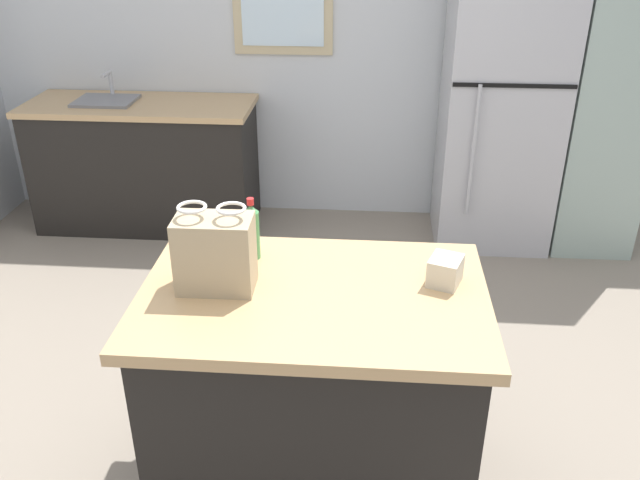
{
  "coord_description": "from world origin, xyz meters",
  "views": [
    {
      "loc": [
        0.12,
        -2.29,
        2.14
      ],
      "look_at": [
        -0.06,
        -0.02,
        0.97
      ],
      "focal_mm": 37.44,
      "sensor_mm": 36.0,
      "label": 1
    }
  ],
  "objects_px": {
    "kitchen_island": "(314,395)",
    "small_box": "(445,271)",
    "tall_cabinet": "(606,98)",
    "bottle": "(252,231)",
    "shopping_bag": "(215,253)",
    "refrigerator": "(501,107)"
  },
  "relations": [
    {
      "from": "kitchen_island",
      "to": "small_box",
      "type": "height_order",
      "value": "small_box"
    },
    {
      "from": "tall_cabinet",
      "to": "bottle",
      "type": "xyz_separation_m",
      "value": [
        -1.92,
        -2.13,
        0.03
      ]
    },
    {
      "from": "tall_cabinet",
      "to": "bottle",
      "type": "bearing_deg",
      "value": -132.1
    },
    {
      "from": "kitchen_island",
      "to": "shopping_bag",
      "type": "distance_m",
      "value": 0.68
    },
    {
      "from": "small_box",
      "to": "shopping_bag",
      "type": "bearing_deg",
      "value": -173.58
    },
    {
      "from": "kitchen_island",
      "to": "refrigerator",
      "type": "distance_m",
      "value": 2.62
    },
    {
      "from": "kitchen_island",
      "to": "bottle",
      "type": "relative_size",
      "value": 4.98
    },
    {
      "from": "kitchen_island",
      "to": "bottle",
      "type": "height_order",
      "value": "bottle"
    },
    {
      "from": "refrigerator",
      "to": "tall_cabinet",
      "type": "height_order",
      "value": "tall_cabinet"
    },
    {
      "from": "tall_cabinet",
      "to": "bottle",
      "type": "height_order",
      "value": "tall_cabinet"
    },
    {
      "from": "shopping_bag",
      "to": "kitchen_island",
      "type": "bearing_deg",
      "value": -1.07
    },
    {
      "from": "refrigerator",
      "to": "shopping_bag",
      "type": "height_order",
      "value": "refrigerator"
    },
    {
      "from": "tall_cabinet",
      "to": "small_box",
      "type": "distance_m",
      "value": 2.57
    },
    {
      "from": "shopping_bag",
      "to": "small_box",
      "type": "distance_m",
      "value": 0.81
    },
    {
      "from": "kitchen_island",
      "to": "refrigerator",
      "type": "relative_size",
      "value": 0.65
    },
    {
      "from": "small_box",
      "to": "bottle",
      "type": "height_order",
      "value": "bottle"
    },
    {
      "from": "kitchen_island",
      "to": "refrigerator",
      "type": "height_order",
      "value": "refrigerator"
    },
    {
      "from": "refrigerator",
      "to": "small_box",
      "type": "height_order",
      "value": "refrigerator"
    },
    {
      "from": "small_box",
      "to": "bottle",
      "type": "relative_size",
      "value": 0.5
    },
    {
      "from": "refrigerator",
      "to": "bottle",
      "type": "distance_m",
      "value": 2.48
    },
    {
      "from": "kitchen_island",
      "to": "shopping_bag",
      "type": "xyz_separation_m",
      "value": [
        -0.34,
        0.01,
        0.6
      ]
    },
    {
      "from": "tall_cabinet",
      "to": "shopping_bag",
      "type": "height_order",
      "value": "tall_cabinet"
    }
  ]
}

